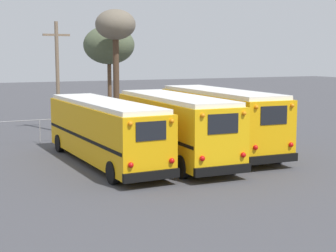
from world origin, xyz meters
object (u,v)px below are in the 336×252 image
Objects in this scene: school_bus_0 at (104,130)px; utility_pole at (58,74)px; school_bus_2 at (219,118)px; bare_tree_0 at (109,45)px; school_bus_1 at (175,126)px; bare_tree_1 at (115,28)px.

school_bus_0 is 1.45× the size of utility_pole.
bare_tree_0 is (-0.77, 15.31, 4.10)m from school_bus_2.
bare_tree_0 is (5.75, 15.58, 4.27)m from school_bus_0.
school_bus_0 is at bearing -93.04° from utility_pole.
utility_pole reaches higher than school_bus_1.
school_bus_0 is at bearing -177.66° from school_bus_2.
school_bus_2 is at bearing -61.71° from utility_pole.
bare_tree_1 is (4.31, 0.45, 3.13)m from utility_pole.
bare_tree_0 is 4.09m from bare_tree_1.
school_bus_2 is at bearing -81.99° from bare_tree_1.
school_bus_0 is at bearing -112.72° from bare_tree_1.
bare_tree_0 is at bearing 81.43° from school_bus_1.
utility_pole is at bearing 118.29° from school_bus_2.
school_bus_2 is (6.53, 0.27, 0.17)m from school_bus_0.
bare_tree_1 is (1.65, 12.68, 5.27)m from school_bus_1.
school_bus_2 is 1.24× the size of bare_tree_1.
bare_tree_1 reaches higher than school_bus_2.
bare_tree_0 is at bearing 77.66° from bare_tree_1.
bare_tree_0 reaches higher than school_bus_2.
bare_tree_0 is at bearing 92.89° from school_bus_2.
school_bus_2 is 1.39× the size of bare_tree_0.
school_bus_1 is 1.31× the size of bare_tree_0.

